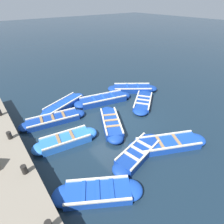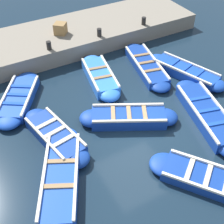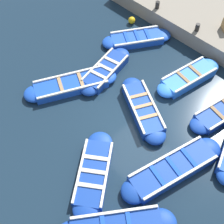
{
  "view_description": "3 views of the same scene",
  "coord_description": "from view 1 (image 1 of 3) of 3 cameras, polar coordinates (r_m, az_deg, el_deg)",
  "views": [
    {
      "loc": [
        5.14,
        6.29,
        6.05
      ],
      "look_at": [
        -0.23,
        -0.6,
        0.26
      ],
      "focal_mm": 28.0,
      "sensor_mm": 36.0,
      "label": 1
    },
    {
      "loc": [
        -6.07,
        4.45,
        7.31
      ],
      "look_at": [
        0.62,
        0.71,
        0.53
      ],
      "focal_mm": 50.0,
      "sensor_mm": 36.0,
      "label": 2
    },
    {
      "loc": [
        -5.51,
        -4.07,
        9.93
      ],
      "look_at": [
        -0.55,
        0.89,
        0.24
      ],
      "focal_mm": 50.0,
      "sensor_mm": 36.0,
      "label": 3
    }
  ],
  "objects": [
    {
      "name": "boat_alongside",
      "position": [
        8.13,
        8.47,
        -13.11
      ],
      "size": [
        3.25,
        1.4,
        0.43
      ],
      "color": "navy",
      "rests_on": "ground"
    },
    {
      "name": "boat_bow_out",
      "position": [
        8.91,
        -14.83,
        -8.93
      ],
      "size": [
        3.3,
        1.4,
        0.45
      ],
      "color": "blue",
      "rests_on": "ground"
    },
    {
      "name": "boat_inner_gap",
      "position": [
        9.68,
        -0.3,
        -3.64
      ],
      "size": [
        2.29,
        3.34,
        0.45
      ],
      "color": "navy",
      "rests_on": "ground"
    },
    {
      "name": "bollard_mid_north",
      "position": [
        9.06,
        -30.5,
        -6.58
      ],
      "size": [
        0.2,
        0.2,
        0.35
      ],
      "primitive_type": "cylinder",
      "color": "black",
      "rests_on": "quay_wall"
    },
    {
      "name": "boat_centre",
      "position": [
        8.89,
        17.74,
        -9.85
      ],
      "size": [
        3.9,
        2.55,
        0.4
      ],
      "color": "#1947B7",
      "rests_on": "ground"
    },
    {
      "name": "bollard_mid_south",
      "position": [
        7.26,
        -26.74,
        -16.41
      ],
      "size": [
        0.2,
        0.2,
        0.35
      ],
      "primitive_type": "cylinder",
      "color": "black",
      "rests_on": "quay_wall"
    },
    {
      "name": "boat_end_of_row",
      "position": [
        13.54,
        6.67,
        7.62
      ],
      "size": [
        3.57,
        3.02,
        0.42
      ],
      "color": "navy",
      "rests_on": "ground"
    },
    {
      "name": "boat_drifting",
      "position": [
        6.94,
        -4.63,
        -24.74
      ],
      "size": [
        3.24,
        2.51,
        0.38
      ],
      "color": "#1947B7",
      "rests_on": "ground"
    },
    {
      "name": "boat_far_corner",
      "position": [
        10.55,
        -18.65,
        -2.42
      ],
      "size": [
        3.8,
        1.58,
        0.38
      ],
      "color": "navy",
      "rests_on": "ground"
    },
    {
      "name": "boat_outer_left",
      "position": [
        11.91,
        -2.9,
        4.05
      ],
      "size": [
        4.1,
        1.87,
        0.45
      ],
      "color": "navy",
      "rests_on": "ground"
    },
    {
      "name": "boat_near_quay",
      "position": [
        11.74,
        -15.46,
        2.25
      ],
      "size": [
        3.56,
        1.87,
        0.44
      ],
      "color": "#1947B7",
      "rests_on": "ground"
    },
    {
      "name": "boat_tucked",
      "position": [
        11.93,
        10.09,
        3.32
      ],
      "size": [
        3.24,
        2.72,
        0.35
      ],
      "color": "navy",
      "rests_on": "ground"
    },
    {
      "name": "ground_plane",
      "position": [
        10.12,
        1.03,
        -3.16
      ],
      "size": [
        120.0,
        120.0,
        0.0
      ],
      "primitive_type": "plane",
      "color": "#162838"
    }
  ]
}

